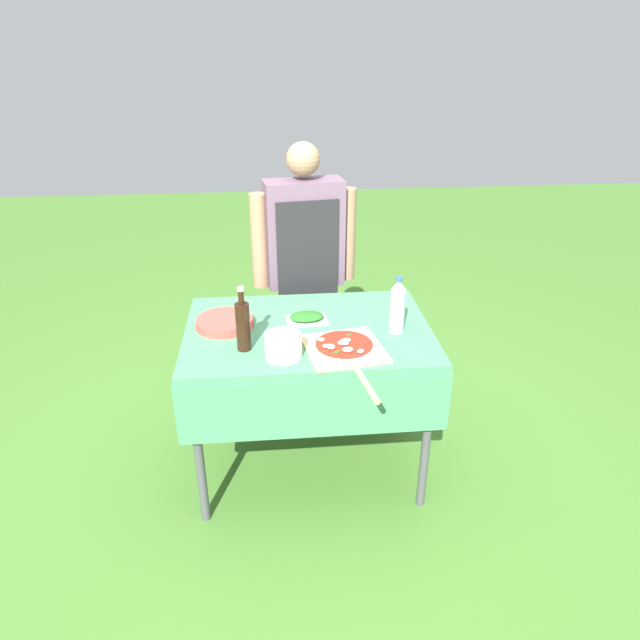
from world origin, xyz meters
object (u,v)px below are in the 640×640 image
object	(u,v)px
person_cook	(305,259)
water_bottle	(398,306)
herb_container	(308,317)
plate_stack	(225,322)
mixing_tub	(283,346)
oil_bottle	(243,325)
pizza_on_peel	(345,349)
prep_table	(308,346)

from	to	relation	value
person_cook	water_bottle	size ratio (longest dim) A/B	5.73
water_bottle	herb_container	xyz separation A→B (m)	(-0.39, 0.15, -0.11)
person_cook	plate_stack	world-z (taller)	person_cook
person_cook	mixing_tub	xyz separation A→B (m)	(-0.15, -0.87, -0.06)
person_cook	oil_bottle	xyz separation A→B (m)	(-0.32, -0.79, 0.01)
pizza_on_peel	water_bottle	bearing A→B (deg)	22.81
prep_table	person_cook	bearing A→B (deg)	87.41
herb_container	mixing_tub	distance (m)	0.35
pizza_on_peel	mixing_tub	distance (m)	0.27
prep_table	mixing_tub	world-z (taller)	mixing_tub
prep_table	mixing_tub	bearing A→B (deg)	-115.94
pizza_on_peel	oil_bottle	size ratio (longest dim) A/B	2.08
person_cook	herb_container	xyz separation A→B (m)	(-0.02, -0.54, -0.09)
oil_bottle	mixing_tub	bearing A→B (deg)	-25.74
plate_stack	mixing_tub	bearing A→B (deg)	-49.69
plate_stack	oil_bottle	bearing A→B (deg)	-67.22
pizza_on_peel	herb_container	size ratio (longest dim) A/B	3.01
water_bottle	person_cook	bearing A→B (deg)	118.31
person_cook	pizza_on_peel	bearing A→B (deg)	89.36
person_cook	pizza_on_peel	size ratio (longest dim) A/B	2.55
oil_bottle	herb_container	distance (m)	0.40
prep_table	pizza_on_peel	distance (m)	0.29
oil_bottle	herb_container	bearing A→B (deg)	40.44
water_bottle	oil_bottle	bearing A→B (deg)	-171.58
person_cook	water_bottle	xyz separation A→B (m)	(0.37, -0.69, 0.02)
prep_table	person_cook	size ratio (longest dim) A/B	0.75
herb_container	person_cook	bearing A→B (deg)	87.50
pizza_on_peel	mixing_tub	world-z (taller)	mixing_tub
oil_bottle	water_bottle	bearing A→B (deg)	8.42
person_cook	herb_container	world-z (taller)	person_cook
oil_bottle	plate_stack	world-z (taller)	oil_bottle
prep_table	plate_stack	bearing A→B (deg)	171.38
prep_table	herb_container	xyz separation A→B (m)	(0.00, 0.08, 0.11)
pizza_on_peel	plate_stack	world-z (taller)	pizza_on_peel
oil_bottle	mixing_tub	size ratio (longest dim) A/B	1.83
oil_bottle	water_bottle	world-z (taller)	oil_bottle
prep_table	pizza_on_peel	world-z (taller)	pizza_on_peel
prep_table	mixing_tub	distance (m)	0.31
plate_stack	herb_container	bearing A→B (deg)	2.96
pizza_on_peel	herb_container	distance (m)	0.34
person_cook	plate_stack	size ratio (longest dim) A/B	5.69
prep_table	water_bottle	xyz separation A→B (m)	(0.40, -0.07, 0.22)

